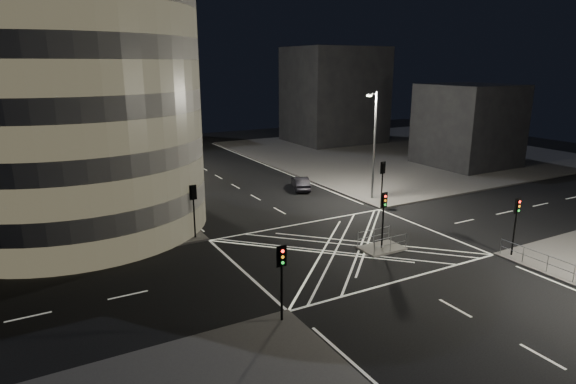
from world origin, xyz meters
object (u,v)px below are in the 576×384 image
traffic_signal_fr (383,175)px  sedan (301,183)px  central_island (381,248)px  traffic_signal_fl (193,201)px  traffic_signal_island (384,210)px  traffic_signal_nl (282,269)px  street_lamp_left_far (121,129)px  traffic_signal_nr (516,216)px  street_lamp_left_near (163,155)px  street_lamp_right_far (374,142)px

traffic_signal_fr → sedan: (-3.44, 8.68, -2.22)m
central_island → traffic_signal_fl: bearing=142.5°
traffic_signal_fr → sedan: traffic_signal_fr is taller
traffic_signal_island → sedan: (3.36, 16.98, -2.22)m
traffic_signal_nl → street_lamp_left_far: size_ratio=0.40×
central_island → traffic_signal_nl: size_ratio=0.75×
traffic_signal_fr → traffic_signal_island: same height
traffic_signal_fr → street_lamp_left_far: bearing=128.2°
traffic_signal_fl → traffic_signal_fr: 17.60m
traffic_signal_nr → street_lamp_left_near: bearing=134.1°
central_island → traffic_signal_nr: bearing=-37.9°
traffic_signal_nl → street_lamp_left_far: bearing=91.0°
street_lamp_left_near → sedan: 15.96m
central_island → street_lamp_right_far: (7.44, 10.50, 5.47)m
traffic_signal_nr → traffic_signal_fr: bearing=90.0°
central_island → street_lamp_left_far: 33.95m
traffic_signal_fl → traffic_signal_nr: bearing=-37.7°
traffic_signal_fl → traffic_signal_island: size_ratio=1.00×
traffic_signal_nl → street_lamp_right_far: size_ratio=0.40×
traffic_signal_nl → sedan: traffic_signal_nl is taller
traffic_signal_fr → traffic_signal_fl: bearing=180.0°
traffic_signal_nl → traffic_signal_fr: size_ratio=1.00×
traffic_signal_island → street_lamp_left_near: street_lamp_left_near is taller
central_island → traffic_signal_fr: traffic_signal_fr is taller
street_lamp_left_far → street_lamp_right_far: bearing=-48.1°
sedan → traffic_signal_fl: bearing=52.9°
street_lamp_left_near → central_island: bearing=-49.7°
traffic_signal_nr → sedan: traffic_signal_nr is taller
traffic_signal_fl → street_lamp_right_far: 18.55m
central_island → traffic_signal_fr: (6.80, 8.30, 2.84)m
central_island → traffic_signal_fl: traffic_signal_fl is taller
traffic_signal_nl → traffic_signal_fr: (17.60, 13.60, 0.00)m
traffic_signal_nr → street_lamp_left_far: bearing=116.4°
street_lamp_left_far → traffic_signal_fl: bearing=-88.4°
central_island → street_lamp_left_near: 18.52m
street_lamp_left_near → street_lamp_right_far: 19.11m
traffic_signal_fl → traffic_signal_island: (10.80, -8.30, 0.00)m
traffic_signal_fl → street_lamp_left_far: (-0.64, 23.20, 2.63)m
traffic_signal_fr → street_lamp_right_far: 3.48m
central_island → sedan: (3.36, 16.98, 0.61)m
street_lamp_right_far → sedan: (-4.07, 6.48, -4.85)m
traffic_signal_island → street_lamp_right_far: bearing=54.7°
traffic_signal_fr → central_island: bearing=-129.3°
traffic_signal_nl → traffic_signal_fr: bearing=37.7°
traffic_signal_fl → traffic_signal_nl: same height
traffic_signal_nr → traffic_signal_island: same height
traffic_signal_island → street_lamp_right_far: 13.13m
traffic_signal_fl → traffic_signal_island: same height
traffic_signal_island → street_lamp_left_far: 33.61m
street_lamp_left_near → traffic_signal_nl: bearing=-88.1°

